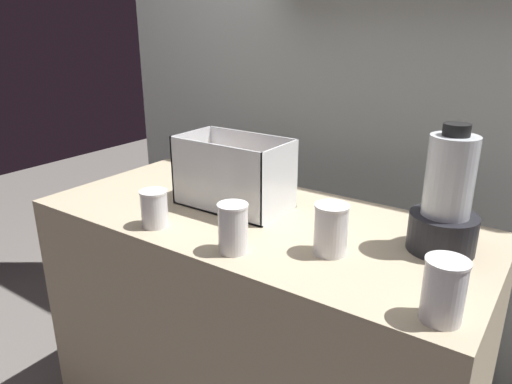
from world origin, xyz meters
The scene contains 8 objects.
counter centered at (0.00, 0.00, 0.45)m, with size 1.40×0.64×0.90m, color tan.
back_wall_unit centered at (0.00, 0.77, 1.26)m, with size 2.60×0.24×2.50m.
carrot_display_bin centered at (-0.13, 0.04, 0.97)m, with size 0.36×0.20×0.23m.
blender_pitcher centered at (0.53, 0.09, 1.03)m, with size 0.17×0.17×0.34m.
juice_cup_carrot_far_left centered at (-0.20, -0.23, 0.95)m, with size 0.08×0.08×0.11m.
juice_cup_mango_left centered at (0.09, -0.23, 0.96)m, with size 0.08×0.08×0.13m.
juice_cup_orange_middle centered at (0.30, -0.10, 0.96)m, with size 0.09×0.09×0.13m.
juice_cup_pomegranate_right centered at (0.62, -0.24, 0.96)m, with size 0.09×0.09×0.13m.
Camera 1 is at (0.78, -1.12, 1.47)m, focal length 33.35 mm.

